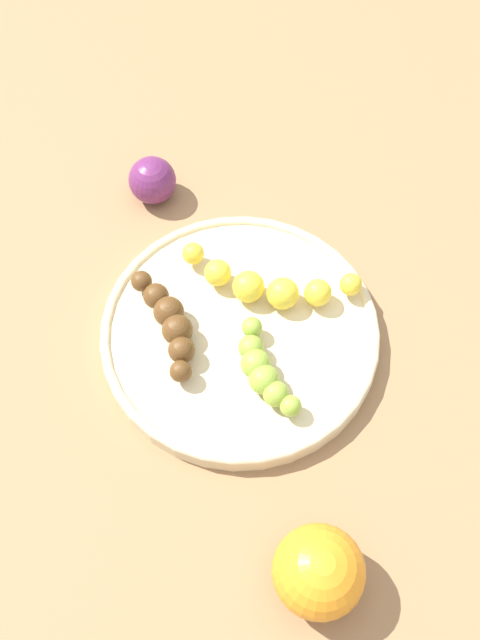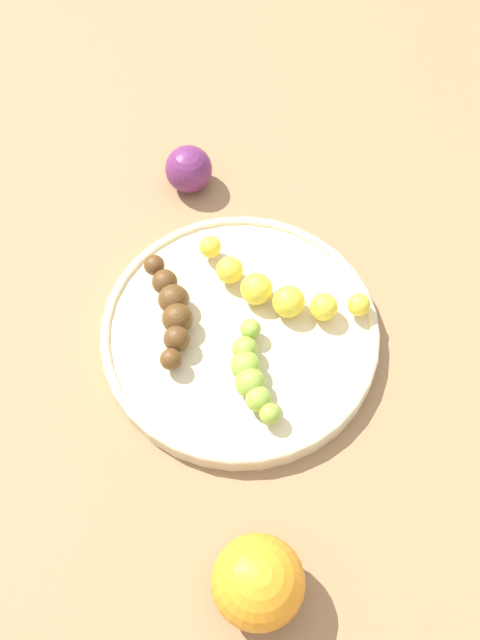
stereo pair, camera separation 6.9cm
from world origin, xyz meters
name	(u,v)px [view 1 (the left image)]	position (x,y,z in m)	size (l,w,h in m)	color
ground_plane	(240,338)	(0.00, 0.00, 0.00)	(2.40, 2.40, 0.00)	#936D47
fruit_bowl	(240,333)	(0.00, 0.00, 0.01)	(0.27, 0.27, 0.02)	beige
banana_yellow	(267,284)	(0.05, -0.01, 0.04)	(0.07, 0.18, 0.03)	yellow
banana_overripe	(169,322)	(-0.03, 0.06, 0.03)	(0.09, 0.10, 0.03)	#593819
banana_green	(263,370)	(-0.04, -0.04, 0.03)	(0.07, 0.09, 0.03)	#8CAD38
plum_purple	(152,180)	(0.12, 0.16, 0.03)	(0.05, 0.05, 0.05)	#662659
orange_fruit	(318,572)	(-0.18, -0.16, 0.04)	(0.08, 0.08, 0.08)	orange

